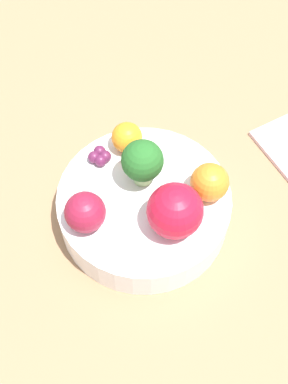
{
  "coord_description": "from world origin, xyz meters",
  "views": [
    {
      "loc": [
        -0.02,
        -0.31,
        0.57
      ],
      "look_at": [
        0.0,
        0.0,
        0.07
      ],
      "focal_mm": 50.0,
      "sensor_mm": 36.0,
      "label": 1
    }
  ],
  "objects": [
    {
      "name": "broccoli",
      "position": [
        -0.0,
        0.02,
        0.1
      ],
      "size": [
        0.05,
        0.05,
        0.06
      ],
      "color": "#99C17A",
      "rests_on": "bowl"
    },
    {
      "name": "orange_back",
      "position": [
        0.07,
        0.0,
        0.09
      ],
      "size": [
        0.04,
        0.04,
        0.04
      ],
      "color": "orange",
      "rests_on": "bowl"
    },
    {
      "name": "table_surface",
      "position": [
        0.0,
        0.0,
        0.01
      ],
      "size": [
        1.2,
        1.2,
        0.02
      ],
      "color": "#936D4C",
      "rests_on": "ground_plane"
    },
    {
      "name": "orange_front",
      "position": [
        -0.01,
        0.07,
        0.08
      ],
      "size": [
        0.04,
        0.04,
        0.04
      ],
      "color": "orange",
      "rests_on": "bowl"
    },
    {
      "name": "ground_plane",
      "position": [
        0.0,
        0.0,
        0.0
      ],
      "size": [
        6.0,
        6.0,
        0.0
      ],
      "primitive_type": "plane",
      "color": "gray"
    },
    {
      "name": "grape_cluster",
      "position": [
        -0.05,
        0.05,
        0.07
      ],
      "size": [
        0.03,
        0.03,
        0.01
      ],
      "color": "#5B1E42",
      "rests_on": "bowl"
    },
    {
      "name": "bowl",
      "position": [
        0.0,
        0.0,
        0.04
      ],
      "size": [
        0.2,
        0.2,
        0.04
      ],
      "color": "white",
      "rests_on": "table_surface"
    },
    {
      "name": "apple_red",
      "position": [
        0.03,
        -0.04,
        0.09
      ],
      "size": [
        0.06,
        0.06,
        0.06
      ],
      "color": "#B7142D",
      "rests_on": "bowl"
    },
    {
      "name": "apple_green",
      "position": [
        -0.06,
        -0.03,
        0.09
      ],
      "size": [
        0.04,
        0.04,
        0.04
      ],
      "color": "maroon",
      "rests_on": "bowl"
    }
  ]
}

